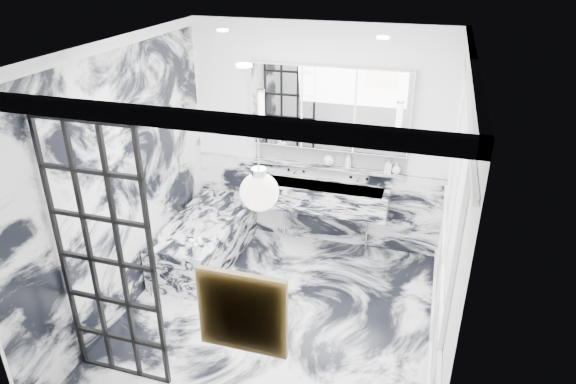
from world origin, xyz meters
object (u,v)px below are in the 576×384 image
(crittall_door, at_px, (106,261))
(bathtub, at_px, (206,240))
(trough_sink, at_px, (323,197))
(mirror_cabinet, at_px, (329,108))

(crittall_door, bearing_deg, bathtub, 92.89)
(trough_sink, bearing_deg, crittall_door, -115.59)
(crittall_door, distance_m, mirror_cabinet, 3.11)
(trough_sink, bearing_deg, mirror_cabinet, 90.00)
(crittall_door, relative_size, trough_sink, 1.51)
(crittall_door, bearing_deg, trough_sink, 65.09)
(bathtub, bearing_deg, mirror_cabinet, 32.06)
(crittall_door, xyz_separation_m, trough_sink, (1.25, 2.61, -0.48))
(mirror_cabinet, relative_size, bathtub, 1.15)
(bathtub, bearing_deg, trough_sink, 26.48)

